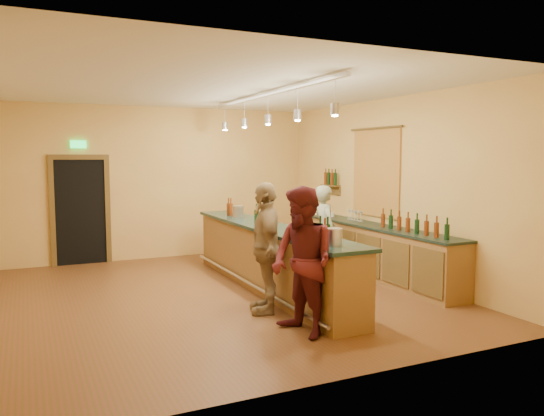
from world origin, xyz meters
name	(u,v)px	position (x,y,z in m)	size (l,w,h in m)	color
floor	(219,295)	(0.00, 0.00, 0.00)	(7.00, 7.00, 0.00)	brown
ceiling	(217,87)	(0.00, 0.00, 3.20)	(6.50, 7.00, 0.02)	silver
wall_back	(164,183)	(0.00, 3.50, 1.60)	(6.50, 0.02, 3.20)	tan
wall_front	(341,216)	(0.00, -3.50, 1.60)	(6.50, 0.02, 3.20)	tan
wall_right	(390,188)	(3.25, 0.00, 1.60)	(0.02, 7.00, 3.20)	tan
doorway	(80,208)	(-1.70, 3.47, 1.13)	(1.15, 0.09, 2.48)	black
tapestry	(376,173)	(3.23, 0.40, 1.85)	(0.03, 1.40, 1.60)	#9D3C1F
bottle_shelf	(331,180)	(3.17, 1.90, 1.67)	(0.17, 0.55, 0.54)	#533C19
back_counter	(370,249)	(2.97, 0.18, 0.49)	(0.60, 4.55, 1.27)	brown
tasting_bar	(268,253)	(0.85, 0.00, 0.61)	(0.73, 5.10, 1.38)	brown
pendant_track	(268,104)	(0.85, 0.00, 2.98)	(0.11, 4.60, 0.50)	silver
bartender	(325,231)	(2.17, 0.44, 0.82)	(0.60, 0.39, 1.65)	gray
customer_a	(303,262)	(0.30, -2.20, 0.91)	(0.88, 0.69, 1.81)	#59191E
customer_b	(266,248)	(0.30, -1.12, 0.91)	(1.06, 0.44, 1.81)	#997A51
bar_stool	(278,236)	(2.08, 2.20, 0.50)	(0.31, 0.31, 0.65)	olive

